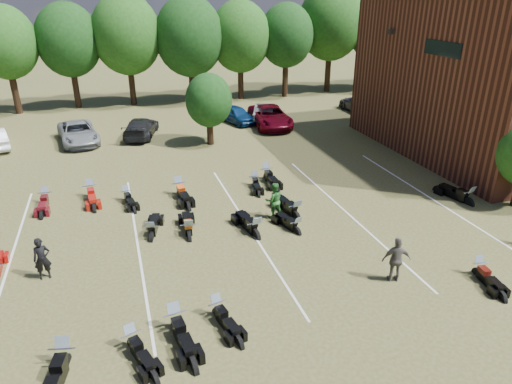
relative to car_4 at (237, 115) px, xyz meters
name	(u,v)px	position (x,y,z in m)	size (l,w,h in m)	color
ground	(336,248)	(-1.25, -20.31, -0.68)	(160.00, 160.00, 0.00)	brown
car_2	(78,133)	(-12.09, -1.69, 0.05)	(2.41, 5.23, 1.45)	gray
car_3	(141,127)	(-7.73, -1.51, 0.01)	(1.93, 4.75, 1.38)	black
car_4	(237,115)	(0.00, 0.00, 0.00)	(1.60, 3.97, 1.35)	navy
car_5	(265,112)	(2.47, 0.05, 0.04)	(1.52, 4.36, 1.44)	#A0A09C
car_6	(270,116)	(2.25, -1.79, 0.12)	(2.65, 5.75, 1.60)	#610515
car_7	(361,104)	(11.40, -0.02, 0.09)	(2.14, 5.27, 1.53)	#343337
person_black	(42,259)	(-12.75, -18.93, 0.16)	(0.61, 0.40, 1.68)	black
person_green	(274,200)	(-2.82, -16.81, 0.21)	(0.86, 0.67, 1.77)	#296B28
person_grey	(396,260)	(-0.27, -23.07, 0.22)	(1.06, 0.44, 1.80)	#56514A
motorcycle_0	(66,366)	(-11.77, -23.91, -0.68)	(0.79, 2.49, 1.39)	black
motorcycle_1	(133,349)	(-9.86, -23.77, -0.68)	(0.68, 2.13, 1.19)	black
motorcycle_2	(176,330)	(-8.48, -23.34, -0.68)	(0.78, 2.46, 1.37)	black
motorcycle_3	(218,317)	(-7.06, -23.10, -0.68)	(0.67, 2.10, 1.17)	black
motorcycle_5	(477,275)	(2.96, -23.77, -0.68)	(0.66, 2.06, 1.15)	black
motorcycle_8	(190,238)	(-7.03, -17.62, -0.68)	(0.78, 2.44, 1.36)	black
motorcycle_9	(152,239)	(-8.61, -17.17, -0.68)	(0.73, 2.29, 1.27)	black
motorcycle_10	(256,237)	(-4.22, -18.37, -0.68)	(0.80, 2.52, 1.41)	black
motorcycle_11	(296,233)	(-2.38, -18.60, -0.68)	(0.67, 2.09, 1.16)	black
motorcycle_12	(296,218)	(-1.87, -17.28, -0.68)	(0.80, 2.52, 1.41)	black
motorcycle_13	(467,204)	(7.06, -18.47, -0.68)	(0.80, 2.52, 1.41)	black
motorcycle_14	(47,204)	(-13.35, -11.88, -0.68)	(0.72, 2.25, 1.25)	#500B13
motorcycle_15	(91,197)	(-11.19, -11.74, -0.68)	(0.77, 2.42, 1.35)	#98140B
motorcycle_16	(127,201)	(-9.43, -12.77, -0.68)	(0.65, 2.03, 1.13)	black
motorcycle_17	(180,195)	(-6.72, -12.87, -0.68)	(0.80, 2.52, 1.40)	black
motorcycle_18	(254,185)	(-2.54, -12.85, -0.68)	(0.64, 2.02, 1.12)	black
motorcycle_19	(266,179)	(-1.61, -12.20, -0.68)	(0.77, 2.43, 1.35)	black
tree_line	(187,33)	(-2.25, 8.69, 5.63)	(56.00, 6.00, 9.79)	black
young_tree_midfield	(209,100)	(-3.25, -4.81, 2.42)	(3.20, 3.20, 4.70)	black
parking_lines	(248,226)	(-4.25, -17.31, -0.67)	(20.10, 14.00, 0.01)	silver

